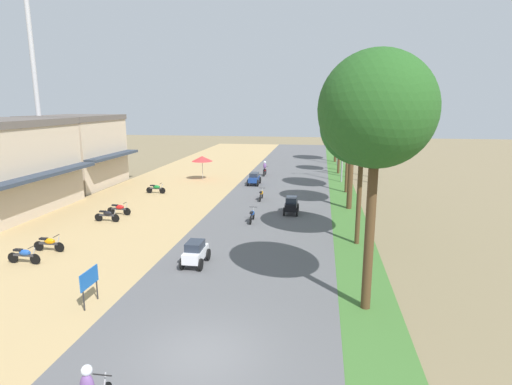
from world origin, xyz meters
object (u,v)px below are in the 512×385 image
(utility_pole_near, at_px, (372,134))
(parked_motorbike_third, at_px, (107,215))
(motorbike_ahead_fourth, at_px, (265,169))
(parked_motorbike_fifth, at_px, (156,188))
(motorbike_ahead_second, at_px, (252,215))
(streetlamp_mid, at_px, (339,128))
(median_tree_sixth, at_px, (337,110))
(median_tree_fourth, at_px, (349,111))
(street_signboard, at_px, (89,280))
(median_tree_nearest, at_px, (377,111))
(car_hatchback_black, at_px, (291,205))
(median_tree_fifth, at_px, (340,119))
(median_tree_second, at_px, (363,127))
(car_sedan_blue, at_px, (254,178))
(streetlamp_near, at_px, (343,141))
(car_hatchback_white, at_px, (195,252))
(motorbike_ahead_third, at_px, (261,194))
(utility_pole_far, at_px, (374,134))
(parked_motorbike_fourth, at_px, (119,208))
(parked_motorbike_nearest, at_px, (24,255))
(median_tree_third, at_px, (353,122))
(parked_motorbike_second, at_px, (49,243))
(vendor_umbrella, at_px, (202,159))

(utility_pole_near, bearing_deg, parked_motorbike_third, -137.08)
(utility_pole_near, distance_m, motorbike_ahead_fourth, 12.07)
(parked_motorbike_fifth, xyz_separation_m, motorbike_ahead_second, (10.07, -7.76, 0.02))
(parked_motorbike_fifth, relative_size, streetlamp_mid, 0.21)
(median_tree_sixth, bearing_deg, median_tree_fourth, -88.90)
(street_signboard, height_order, median_tree_nearest, median_tree_nearest)
(median_tree_fourth, bearing_deg, car_hatchback_black, -117.86)
(median_tree_fifth, bearing_deg, median_tree_fourth, -88.38)
(median_tree_second, bearing_deg, car_sedan_blue, 117.65)
(street_signboard, xyz_separation_m, streetlamp_near, (11.22, 28.95, 3.20))
(car_hatchback_white, xyz_separation_m, motorbike_ahead_third, (1.25, 14.73, -0.17))
(parked_motorbike_fifth, distance_m, streetlamp_mid, 26.95)
(car_sedan_blue, bearing_deg, streetlamp_mid, 60.42)
(median_tree_second, relative_size, streetlamp_mid, 1.06)
(utility_pole_far, distance_m, car_hatchback_black, 19.30)
(parked_motorbike_third, bearing_deg, parked_motorbike_fourth, 90.55)
(motorbike_ahead_third, bearing_deg, median_tree_second, -55.05)
(utility_pole_near, distance_m, car_hatchback_white, 27.40)
(parked_motorbike_nearest, xyz_separation_m, utility_pole_near, (19.75, 25.84, 4.45))
(median_tree_third, distance_m, median_tree_fourth, 6.14)
(median_tree_fourth, distance_m, car_sedan_blue, 11.28)
(parked_motorbike_second, xyz_separation_m, motorbike_ahead_second, (10.07, 7.46, 0.02))
(parked_motorbike_fifth, distance_m, median_tree_fourth, 18.56)
(utility_pole_near, bearing_deg, streetlamp_near, -170.88)
(median_tree_nearest, relative_size, streetlamp_mid, 1.18)
(streetlamp_mid, bearing_deg, vendor_umbrella, -137.45)
(median_tree_fourth, distance_m, car_hatchback_black, 11.53)
(parked_motorbike_fourth, bearing_deg, median_tree_nearest, -35.62)
(median_tree_nearest, bearing_deg, motorbike_ahead_fourth, 105.08)
(streetlamp_mid, distance_m, motorbike_ahead_fourth, 13.53)
(streetlamp_mid, height_order, utility_pole_far, utility_pole_far)
(vendor_umbrella, bearing_deg, parked_motorbike_fifth, -107.11)
(median_tree_fifth, bearing_deg, street_signboard, -107.90)
(streetlamp_near, bearing_deg, median_tree_fifth, 91.26)
(streetlamp_near, xyz_separation_m, streetlamp_mid, (0.00, 12.30, 0.58))
(parked_motorbike_third, distance_m, car_hatchback_white, 10.62)
(parked_motorbike_second, height_order, median_tree_third, median_tree_third)
(parked_motorbike_fifth, relative_size, car_hatchback_black, 0.90)
(median_tree_sixth, height_order, utility_pole_near, utility_pole_near)
(streetlamp_mid, bearing_deg, parked_motorbike_nearest, -114.16)
(parked_motorbike_fourth, bearing_deg, median_tree_second, -12.80)
(median_tree_fifth, height_order, car_hatchback_white, median_tree_fifth)
(car_sedan_blue, bearing_deg, parked_motorbike_third, -118.36)
(motorbike_ahead_fourth, bearing_deg, parked_motorbike_fourth, -114.37)
(parked_motorbike_third, relative_size, car_hatchback_white, 0.90)
(parked_motorbike_fourth, relative_size, car_hatchback_black, 0.90)
(median_tree_nearest, relative_size, median_tree_third, 1.17)
(parked_motorbike_nearest, height_order, motorbike_ahead_fourth, motorbike_ahead_fourth)
(parked_motorbike_fourth, relative_size, street_signboard, 1.20)
(parked_motorbike_third, relative_size, median_tree_second, 0.20)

